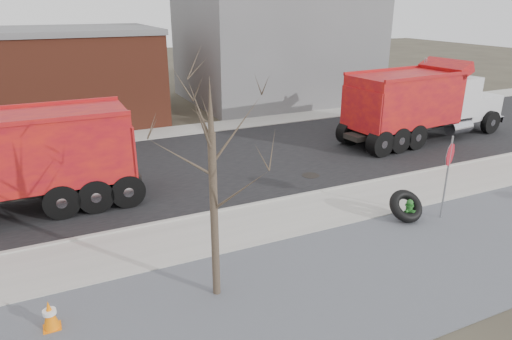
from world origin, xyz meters
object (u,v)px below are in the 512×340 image
truck_tire (406,206)px  dump_truck_red_a (422,101)px  stop_sign (449,163)px  dump_truck_red_b (8,159)px  fire_hydrant (409,211)px

truck_tire → dump_truck_red_a: (7.06, 6.86, 1.47)m
truck_tire → dump_truck_red_a: bearing=44.2°
truck_tire → dump_truck_red_a: size_ratio=0.12×
stop_sign → dump_truck_red_b: 13.88m
stop_sign → dump_truck_red_a: size_ratio=0.28×
fire_hydrant → dump_truck_red_a: bearing=28.6°
dump_truck_red_a → fire_hydrant: bearing=-140.1°
truck_tire → dump_truck_red_b: dump_truck_red_b is taller
fire_hydrant → stop_sign: bearing=-31.3°
truck_tire → stop_sign: stop_sign is taller
fire_hydrant → stop_sign: 1.91m
fire_hydrant → stop_sign: (1.09, -0.30, 1.54)m
dump_truck_red_b → truck_tire: bearing=152.5°
fire_hydrant → dump_truck_red_a: size_ratio=0.08×
truck_tire → stop_sign: 1.85m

